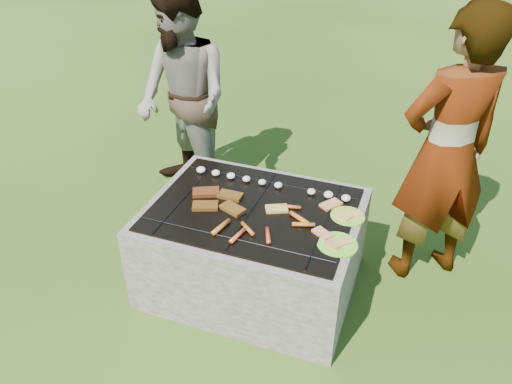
# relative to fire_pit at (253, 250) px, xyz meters

# --- Properties ---
(lawn) EXTENTS (60.00, 60.00, 0.00)m
(lawn) POSITION_rel_fire_pit_xyz_m (0.00, 0.00, -0.28)
(lawn) COLOR #244110
(lawn) RESTS_ON ground
(fire_pit) EXTENTS (1.30, 1.00, 0.62)m
(fire_pit) POSITION_rel_fire_pit_xyz_m (0.00, 0.00, 0.00)
(fire_pit) COLOR #9E978C
(fire_pit) RESTS_ON ground
(mushrooms) EXTENTS (1.06, 0.06, 0.04)m
(mushrooms) POSITION_rel_fire_pit_xyz_m (-0.01, 0.28, 0.35)
(mushrooms) COLOR white
(mushrooms) RESTS_ON fire_pit
(pork_slabs) EXTENTS (0.41, 0.29, 0.02)m
(pork_slabs) POSITION_rel_fire_pit_xyz_m (-0.24, -0.01, 0.34)
(pork_slabs) COLOR brown
(pork_slabs) RESTS_ON fire_pit
(sausages) EXTENTS (0.54, 0.47, 0.03)m
(sausages) POSITION_rel_fire_pit_xyz_m (0.13, -0.16, 0.34)
(sausages) COLOR #BB6C1E
(sausages) RESTS_ON fire_pit
(bread_on_grate) EXTENTS (0.46, 0.43, 0.02)m
(bread_on_grate) POSITION_rel_fire_pit_xyz_m (0.33, 0.06, 0.34)
(bread_on_grate) COLOR tan
(bread_on_grate) RESTS_ON fire_pit
(plate_far) EXTENTS (0.26, 0.26, 0.03)m
(plate_far) POSITION_rel_fire_pit_xyz_m (0.56, 0.12, 0.33)
(plate_far) COLOR #BAD131
(plate_far) RESTS_ON fire_pit
(plate_near) EXTENTS (0.28, 0.28, 0.03)m
(plate_near) POSITION_rel_fire_pit_xyz_m (0.56, -0.17, 0.33)
(plate_near) COLOR #BAE035
(plate_near) RESTS_ON fire_pit
(cook) EXTENTS (0.79, 0.74, 1.82)m
(cook) POSITION_rel_fire_pit_xyz_m (1.05, 0.55, 0.63)
(cook) COLOR #A19786
(cook) RESTS_ON ground
(bystander) EXTENTS (1.05, 0.99, 1.71)m
(bystander) POSITION_rel_fire_pit_xyz_m (-0.90, 0.86, 0.57)
(bystander) COLOR gray
(bystander) RESTS_ON ground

